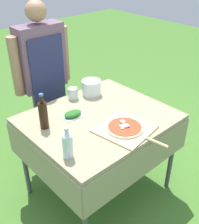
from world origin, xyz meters
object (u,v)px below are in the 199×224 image
Objects in this scene: person_cook at (43,73)px; sauce_jar at (73,94)px; pizza_on_peel at (126,128)px; oil_bottle at (43,114)px; mixing_tub at (91,87)px; water_bottle at (67,144)px; herb_container at (73,114)px; prep_table at (99,126)px.

person_cook is 15.83× the size of sauce_jar.
pizza_on_peel is at bearing 92.85° from person_cook.
pizza_on_peel is 2.00× the size of oil_bottle.
oil_bottle is 0.64m from mixing_tub.
pizza_on_peel is at bearing -45.62° from oil_bottle.
oil_bottle is 1.63× the size of mixing_tub.
pizza_on_peel is 5.59× the size of sauce_jar.
herb_container is (0.32, 0.37, -0.08)m from water_bottle.
water_bottle reaches higher than herb_container.
person_cook is 5.66× the size of oil_bottle.
herb_container is 0.42m from mixing_tub.
person_cook is 7.20× the size of water_bottle.
prep_table is 0.56m from water_bottle.
herb_container is 0.30m from sauce_jar.
pizza_on_peel is 3.10× the size of herb_container.
water_bottle is (-0.46, -1.00, -0.03)m from person_cook.
water_bottle is at bearing 66.27° from person_cook.
water_bottle is at bearing -140.74° from mixing_tub.
mixing_tub is 1.71× the size of sauce_jar.
sauce_jar is at bearing 97.72° from person_cook.
person_cook is at bearing 65.33° from water_bottle.
pizza_on_peel is (0.02, -0.27, 0.10)m from prep_table.
herb_container is 1.80× the size of sauce_jar.
mixing_tub is (0.19, 0.60, 0.05)m from pizza_on_peel.
water_bottle is (-0.07, -0.39, -0.01)m from oil_bottle.
oil_bottle reaches higher than mixing_tub.
oil_bottle is 0.49m from sauce_jar.
prep_table is at bearing -95.48° from sauce_jar.
herb_container is at bearing -5.30° from oil_bottle.
water_bottle is (-0.47, -0.23, 0.19)m from prep_table.
mixing_tub is at bearing 63.40° from pizza_on_peel.
person_cook is at bearing 57.58° from oil_bottle.
mixing_tub is (0.22, -0.44, -0.07)m from person_cook.
herb_container is (-0.15, 0.14, 0.11)m from prep_table.
person_cook reaches higher than sauce_jar.
mixing_tub is 0.18m from sauce_jar.
oil_bottle reaches higher than sauce_jar.
water_bottle is at bearing -130.04° from sauce_jar.
prep_table is at bearing 85.80° from pizza_on_peel.
mixing_tub is (0.61, 0.17, -0.05)m from oil_bottle.
oil_bottle is at bearing -164.52° from mixing_tub.
pizza_on_peel is 0.65m from sauce_jar.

